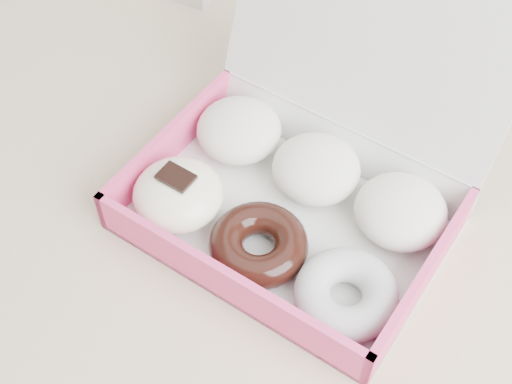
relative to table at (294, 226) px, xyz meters
The scene contains 2 objects.
table is the anchor object (origin of this frame).
donut_box 0.12m from the table, 62.14° to the right, with size 0.33×0.31×0.23m.
Camera 1 is at (0.26, -0.43, 1.38)m, focal length 50.00 mm.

